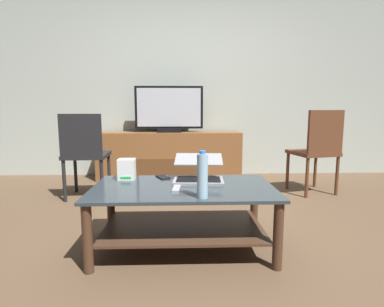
{
  "coord_description": "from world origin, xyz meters",
  "views": [
    {
      "loc": [
        -0.14,
        -2.33,
        0.96
      ],
      "look_at": [
        -0.05,
        0.21,
        0.59
      ],
      "focal_mm": 29.12,
      "sensor_mm": 36.0,
      "label": 1
    }
  ],
  "objects_px": {
    "cell_phone": "(163,177)",
    "router_box": "(127,169)",
    "television": "(169,110)",
    "tv_remote": "(176,189)",
    "media_cabinet": "(170,155)",
    "side_chair": "(85,151)",
    "coffee_table": "(183,206)",
    "dining_chair": "(318,148)",
    "laptop": "(199,172)",
    "water_bottle_near": "(202,176)"
  },
  "relations": [
    {
      "from": "coffee_table",
      "to": "media_cabinet",
      "type": "bearing_deg",
      "value": 94.57
    },
    {
      "from": "media_cabinet",
      "to": "cell_phone",
      "type": "distance_m",
      "value": 1.92
    },
    {
      "from": "television",
      "to": "side_chair",
      "type": "distance_m",
      "value": 1.32
    },
    {
      "from": "coffee_table",
      "to": "water_bottle_near",
      "type": "bearing_deg",
      "value": -68.01
    },
    {
      "from": "side_chair",
      "to": "tv_remote",
      "type": "relative_size",
      "value": 5.65
    },
    {
      "from": "coffee_table",
      "to": "laptop",
      "type": "xyz_separation_m",
      "value": [
        0.11,
        0.19,
        0.2
      ]
    },
    {
      "from": "laptop",
      "to": "tv_remote",
      "type": "xyz_separation_m",
      "value": [
        -0.16,
        -0.29,
        -0.05
      ]
    },
    {
      "from": "side_chair",
      "to": "router_box",
      "type": "relative_size",
      "value": 5.91
    },
    {
      "from": "dining_chair",
      "to": "water_bottle_near",
      "type": "xyz_separation_m",
      "value": [
        -1.39,
        -1.6,
        0.05
      ]
    },
    {
      "from": "side_chair",
      "to": "router_box",
      "type": "xyz_separation_m",
      "value": [
        0.62,
        -1.01,
        0.0
      ]
    },
    {
      "from": "media_cabinet",
      "to": "side_chair",
      "type": "height_order",
      "value": "side_chair"
    },
    {
      "from": "router_box",
      "to": "water_bottle_near",
      "type": "distance_m",
      "value": 0.72
    },
    {
      "from": "coffee_table",
      "to": "media_cabinet",
      "type": "xyz_separation_m",
      "value": [
        -0.17,
        2.17,
        0.01
      ]
    },
    {
      "from": "router_box",
      "to": "cell_phone",
      "type": "xyz_separation_m",
      "value": [
        0.26,
        0.04,
        -0.07
      ]
    },
    {
      "from": "television",
      "to": "dining_chair",
      "type": "xyz_separation_m",
      "value": [
        1.67,
        -0.83,
        -0.4
      ]
    },
    {
      "from": "dining_chair",
      "to": "coffee_table",
      "type": "bearing_deg",
      "value": -138.51
    },
    {
      "from": "media_cabinet",
      "to": "tv_remote",
      "type": "relative_size",
      "value": 12.03
    },
    {
      "from": "cell_phone",
      "to": "television",
      "type": "bearing_deg",
      "value": 66.01
    },
    {
      "from": "coffee_table",
      "to": "tv_remote",
      "type": "xyz_separation_m",
      "value": [
        -0.04,
        -0.11,
        0.15
      ]
    },
    {
      "from": "side_chair",
      "to": "router_box",
      "type": "bearing_deg",
      "value": -58.76
    },
    {
      "from": "router_box",
      "to": "cell_phone",
      "type": "distance_m",
      "value": 0.28
    },
    {
      "from": "media_cabinet",
      "to": "water_bottle_near",
      "type": "bearing_deg",
      "value": -83.38
    },
    {
      "from": "media_cabinet",
      "to": "cell_phone",
      "type": "relative_size",
      "value": 13.75
    },
    {
      "from": "laptop",
      "to": "router_box",
      "type": "distance_m",
      "value": 0.53
    },
    {
      "from": "water_bottle_near",
      "to": "router_box",
      "type": "bearing_deg",
      "value": 136.7
    },
    {
      "from": "dining_chair",
      "to": "tv_remote",
      "type": "xyz_separation_m",
      "value": [
        -1.54,
        -1.43,
        -0.08
      ]
    },
    {
      "from": "coffee_table",
      "to": "television",
      "type": "distance_m",
      "value": 2.25
    },
    {
      "from": "laptop",
      "to": "water_bottle_near",
      "type": "relative_size",
      "value": 1.48
    },
    {
      "from": "coffee_table",
      "to": "laptop",
      "type": "distance_m",
      "value": 0.3
    },
    {
      "from": "television",
      "to": "tv_remote",
      "type": "bearing_deg",
      "value": -86.71
    },
    {
      "from": "cell_phone",
      "to": "laptop",
      "type": "bearing_deg",
      "value": -40.62
    },
    {
      "from": "tv_remote",
      "to": "cell_phone",
      "type": "bearing_deg",
      "value": 111.01
    },
    {
      "from": "coffee_table",
      "to": "media_cabinet",
      "type": "relative_size",
      "value": 0.63
    },
    {
      "from": "television",
      "to": "router_box",
      "type": "relative_size",
      "value": 5.92
    },
    {
      "from": "coffee_table",
      "to": "dining_chair",
      "type": "distance_m",
      "value": 2.01
    },
    {
      "from": "coffee_table",
      "to": "router_box",
      "type": "distance_m",
      "value": 0.52
    },
    {
      "from": "router_box",
      "to": "dining_chair",
      "type": "bearing_deg",
      "value": 29.99
    },
    {
      "from": "coffee_table",
      "to": "tv_remote",
      "type": "height_order",
      "value": "tv_remote"
    },
    {
      "from": "router_box",
      "to": "side_chair",
      "type": "bearing_deg",
      "value": 121.24
    },
    {
      "from": "dining_chair",
      "to": "cell_phone",
      "type": "relative_size",
      "value": 6.71
    },
    {
      "from": "coffee_table",
      "to": "cell_phone",
      "type": "relative_size",
      "value": 8.69
    },
    {
      "from": "television",
      "to": "side_chair",
      "type": "xyz_separation_m",
      "value": [
        -0.86,
        -0.92,
        -0.42
      ]
    },
    {
      "from": "coffee_table",
      "to": "laptop",
      "type": "relative_size",
      "value": 2.93
    },
    {
      "from": "cell_phone",
      "to": "tv_remote",
      "type": "bearing_deg",
      "value": -98.48
    },
    {
      "from": "television",
      "to": "tv_remote",
      "type": "distance_m",
      "value": 2.31
    },
    {
      "from": "cell_phone",
      "to": "router_box",
      "type": "bearing_deg",
      "value": 164.42
    },
    {
      "from": "media_cabinet",
      "to": "television",
      "type": "relative_size",
      "value": 2.13
    },
    {
      "from": "side_chair",
      "to": "television",
      "type": "bearing_deg",
      "value": 46.97
    },
    {
      "from": "router_box",
      "to": "water_bottle_near",
      "type": "relative_size",
      "value": 0.55
    },
    {
      "from": "media_cabinet",
      "to": "coffee_table",
      "type": "bearing_deg",
      "value": -85.43
    }
  ]
}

